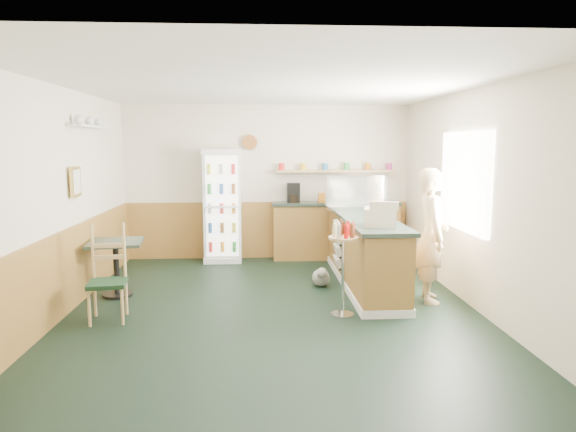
{
  "coord_description": "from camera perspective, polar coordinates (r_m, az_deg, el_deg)",
  "views": [
    {
      "loc": [
        -0.15,
        -6.08,
        2.02
      ],
      "look_at": [
        0.23,
        0.6,
        1.08
      ],
      "focal_mm": 32.0,
      "sensor_mm": 36.0,
      "label": 1
    }
  ],
  "objects": [
    {
      "name": "ground",
      "position": [
        6.4,
        -1.79,
        -10.38
      ],
      "size": [
        6.0,
        6.0,
        0.0
      ],
      "primitive_type": "plane",
      "color": "black",
      "rests_on": "ground"
    },
    {
      "name": "room_envelope",
      "position": [
        6.83,
        -3.92,
        3.82
      ],
      "size": [
        5.04,
        6.02,
        2.72
      ],
      "color": "beige",
      "rests_on": "ground"
    },
    {
      "name": "service_counter",
      "position": [
        7.47,
        8.41,
        -4.13
      ],
      "size": [
        0.68,
        3.01,
        1.01
      ],
      "color": "olive",
      "rests_on": "ground"
    },
    {
      "name": "back_counter",
      "position": [
        9.1,
        5.24,
        -1.36
      ],
      "size": [
        2.24,
        0.42,
        1.69
      ],
      "color": "olive",
      "rests_on": "ground"
    },
    {
      "name": "drinks_fridge",
      "position": [
        8.9,
        -7.27,
        1.15
      ],
      "size": [
        0.64,
        0.54,
        1.94
      ],
      "color": "silver",
      "rests_on": "ground"
    },
    {
      "name": "display_case",
      "position": [
        8.07,
        7.46,
        2.57
      ],
      "size": [
        0.91,
        0.47,
        0.51
      ],
      "color": "silver",
      "rests_on": "service_counter"
    },
    {
      "name": "cash_register",
      "position": [
        6.45,
        10.22,
        -0.13
      ],
      "size": [
        0.47,
        0.49,
        0.22
      ],
      "primitive_type": "cube",
      "rotation": [
        0.0,
        0.0,
        -0.25
      ],
      "color": "beige",
      "rests_on": "service_counter"
    },
    {
      "name": "shopkeeper",
      "position": [
        6.8,
        15.66,
        -2.1
      ],
      "size": [
        0.49,
        0.62,
        1.72
      ],
      "primitive_type": "imported",
      "rotation": [
        0.0,
        0.0,
        1.44
      ],
      "color": "tan",
      "rests_on": "ground"
    },
    {
      "name": "condiment_stand",
      "position": [
        6.05,
        6.16,
        -4.25
      ],
      "size": [
        0.35,
        0.35,
        1.1
      ],
      "rotation": [
        0.0,
        0.0,
        0.1
      ],
      "color": "silver",
      "rests_on": "ground"
    },
    {
      "name": "newspaper_rack",
      "position": [
        7.49,
        5.58,
        -3.18
      ],
      "size": [
        0.09,
        0.43,
        0.68
      ],
      "color": "black",
      "rests_on": "ground"
    },
    {
      "name": "cafe_table",
      "position": [
        7.19,
        -18.57,
        -4.4
      ],
      "size": [
        0.76,
        0.76,
        0.75
      ],
      "rotation": [
        0.0,
        0.0,
        0.13
      ],
      "color": "black",
      "rests_on": "ground"
    },
    {
      "name": "cafe_chair",
      "position": [
        6.31,
        -19.26,
        -5.66
      ],
      "size": [
        0.46,
        0.46,
        1.11
      ],
      "rotation": [
        0.0,
        0.0,
        0.13
      ],
      "color": "black",
      "rests_on": "ground"
    },
    {
      "name": "dog_doorstop",
      "position": [
        7.37,
        3.69,
        -6.77
      ],
      "size": [
        0.25,
        0.33,
        0.3
      ],
      "rotation": [
        0.0,
        0.0,
        0.24
      ],
      "color": "gray",
      "rests_on": "ground"
    }
  ]
}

